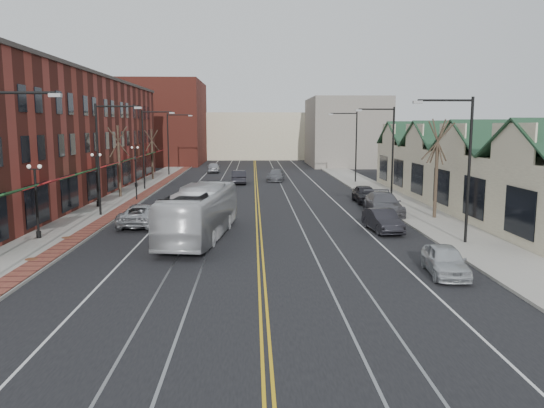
{
  "coord_description": "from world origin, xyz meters",
  "views": [
    {
      "loc": [
        -0.36,
        -22.58,
        6.63
      ],
      "look_at": [
        0.77,
        8.45,
        2.0
      ],
      "focal_mm": 35.0,
      "sensor_mm": 36.0,
      "label": 1
    }
  ],
  "objects": [
    {
      "name": "parked_car_a",
      "position": [
        8.18,
        0.05,
        0.67
      ],
      "size": [
        2.0,
        4.09,
        1.34
      ],
      "primitive_type": "imported",
      "rotation": [
        0.0,
        0.0,
        -0.11
      ],
      "color": "#B6BABE",
      "rests_on": "ground"
    },
    {
      "name": "tree_left_near",
      "position": [
        -12.5,
        26.0,
        3.51
      ],
      "size": [
        1.78,
        1.37,
        6.48
      ],
      "color": "#382B21",
      "rests_on": "sidewalk_left"
    },
    {
      "name": "lamppost_l_3",
      "position": [
        -12.8,
        34.0,
        2.2
      ],
      "size": [
        0.84,
        0.28,
        4.27
      ],
      "color": "black",
      "rests_on": "sidewalk_left"
    },
    {
      "name": "manhole_far",
      "position": [
        -11.2,
        8.0,
        0.16
      ],
      "size": [
        0.6,
        0.6,
        0.02
      ],
      "primitive_type": "cylinder",
      "color": "#592D19",
      "rests_on": "sidewalk_left"
    },
    {
      "name": "sidewalk_right",
      "position": [
        12.0,
        20.0,
        0.07
      ],
      "size": [
        4.0,
        120.0,
        0.15
      ],
      "primitive_type": "cube",
      "color": "gray",
      "rests_on": "ground"
    },
    {
      "name": "building_left",
      "position": [
        -19.0,
        27.0,
        5.5
      ],
      "size": [
        10.0,
        50.0,
        11.0
      ],
      "primitive_type": "cube",
      "color": "maroon",
      "rests_on": "ground"
    },
    {
      "name": "parked_car_b",
      "position": [
        7.76,
        9.83,
        0.7
      ],
      "size": [
        1.87,
        4.39,
        1.41
      ],
      "primitive_type": "imported",
      "rotation": [
        0.0,
        0.0,
        0.09
      ],
      "color": "black",
      "rests_on": "ground"
    },
    {
      "name": "streetlight_l_3",
      "position": [
        -11.05,
        48.0,
        5.03
      ],
      "size": [
        3.33,
        0.25,
        8.0
      ],
      "color": "black",
      "rests_on": "sidewalk_left"
    },
    {
      "name": "backdrop_right",
      "position": [
        15.0,
        65.0,
        5.5
      ],
      "size": [
        12.0,
        16.0,
        11.0
      ],
      "primitive_type": "cube",
      "color": "slate",
      "rests_on": "ground"
    },
    {
      "name": "parked_suv",
      "position": [
        -7.66,
        12.37,
        0.74
      ],
      "size": [
        2.67,
        5.43,
        1.48
      ],
      "primitive_type": "imported",
      "rotation": [
        0.0,
        0.0,
        3.1
      ],
      "color": "#9C9FA3",
      "rests_on": "ground"
    },
    {
      "name": "backdrop_left",
      "position": [
        -16.0,
        70.0,
        7.0
      ],
      "size": [
        14.0,
        18.0,
        14.0
      ],
      "primitive_type": "cube",
      "color": "maroon",
      "rests_on": "ground"
    },
    {
      "name": "ground",
      "position": [
        0.0,
        0.0,
        0.0
      ],
      "size": [
        160.0,
        160.0,
        0.0
      ],
      "primitive_type": "plane",
      "color": "black",
      "rests_on": "ground"
    },
    {
      "name": "streetlight_l_1",
      "position": [
        -11.05,
        16.0,
        5.03
      ],
      "size": [
        3.33,
        0.25,
        8.0
      ],
      "color": "black",
      "rests_on": "sidewalk_left"
    },
    {
      "name": "manhole_mid",
      "position": [
        -11.2,
        3.0,
        0.16
      ],
      "size": [
        0.6,
        0.6,
        0.02
      ],
      "primitive_type": "cylinder",
      "color": "#592D19",
      "rests_on": "sidewalk_left"
    },
    {
      "name": "traffic_signal",
      "position": [
        -10.6,
        24.0,
        2.35
      ],
      "size": [
        0.18,
        0.15,
        3.8
      ],
      "color": "black",
      "rests_on": "sidewalk_left"
    },
    {
      "name": "transit_bus",
      "position": [
        -3.47,
        8.12,
        1.53
      ],
      "size": [
        3.99,
        11.24,
        3.06
      ],
      "primitive_type": "imported",
      "rotation": [
        0.0,
        0.0,
        3.01
      ],
      "color": "silver",
      "rests_on": "ground"
    },
    {
      "name": "streetlight_l_2",
      "position": [
        -11.05,
        32.0,
        5.03
      ],
      "size": [
        3.33,
        0.25,
        8.0
      ],
      "color": "black",
      "rests_on": "sidewalk_left"
    },
    {
      "name": "backdrop_mid",
      "position": [
        0.0,
        85.0,
        4.5
      ],
      "size": [
        22.0,
        14.0,
        9.0
      ],
      "primitive_type": "cube",
      "color": "#BFB293",
      "rests_on": "ground"
    },
    {
      "name": "tree_left_far",
      "position": [
        -12.5,
        42.0,
        3.28
      ],
      "size": [
        1.66,
        1.28,
        6.02
      ],
      "color": "#382B21",
      "rests_on": "sidewalk_left"
    },
    {
      "name": "building_right",
      "position": [
        18.0,
        20.0,
        2.3
      ],
      "size": [
        8.0,
        36.0,
        4.6
      ],
      "primitive_type": "cube",
      "color": "#BFB293",
      "rests_on": "ground"
    },
    {
      "name": "sidewalk_left",
      "position": [
        -12.0,
        20.0,
        0.07
      ],
      "size": [
        4.0,
        120.0,
        0.15
      ],
      "primitive_type": "cube",
      "color": "gray",
      "rests_on": "ground"
    },
    {
      "name": "streetlight_r_1",
      "position": [
        11.05,
        22.0,
        5.03
      ],
      "size": [
        3.33,
        0.25,
        8.0
      ],
      "color": "black",
      "rests_on": "sidewalk_right"
    },
    {
      "name": "streetlight_r_0",
      "position": [
        11.05,
        6.0,
        5.03
      ],
      "size": [
        3.33,
        0.25,
        8.0
      ],
      "color": "black",
      "rests_on": "sidewalk_right"
    },
    {
      "name": "lamppost_l_1",
      "position": [
        -12.8,
        8.0,
        2.2
      ],
      "size": [
        0.84,
        0.28,
        4.27
      ],
      "color": "black",
      "rests_on": "sidewalk_left"
    },
    {
      "name": "distant_car_far",
      "position": [
        -5.9,
        52.22,
        0.73
      ],
      "size": [
        1.93,
        4.39,
        1.47
      ],
      "primitive_type": "imported",
      "rotation": [
        0.0,
        0.0,
        3.19
      ],
      "color": "#9A9CA0",
      "rests_on": "ground"
    },
    {
      "name": "tree_right_mid",
      "position": [
        12.5,
        14.0,
        3.75
      ],
      "size": [
        1.9,
        1.46,
        6.93
      ],
      "color": "#382B21",
      "rests_on": "sidewalk_right"
    },
    {
      "name": "streetlight_r_2",
      "position": [
        11.05,
        38.0,
        5.03
      ],
      "size": [
        3.33,
        0.25,
        8.0
      ],
      "color": "black",
      "rests_on": "sidewalk_right"
    },
    {
      "name": "lamppost_l_2",
      "position": [
        -12.8,
        20.0,
        2.2
      ],
      "size": [
        0.84,
        0.28,
        4.27
      ],
      "color": "black",
      "rests_on": "sidewalk_left"
    },
    {
      "name": "parked_car_d",
      "position": [
        9.3,
        22.31,
        0.75
      ],
      "size": [
        1.79,
        4.43,
        1.51
      ],
      "primitive_type": "imported",
      "rotation": [
        0.0,
        0.0,
        0.0
      ],
      "color": "black",
      "rests_on": "ground"
    },
    {
      "name": "parked_car_c",
      "position": [
        9.3,
        15.93,
        0.83
      ],
      "size": [
        2.5,
        5.8,
        1.66
      ],
      "primitive_type": "imported",
      "rotation": [
        0.0,
        0.0,
        -0.03
      ],
      "color": "#57575D",
      "rests_on": "ground"
    },
    {
      "name": "distant_car_right",
      "position": [
        2.4,
        40.62,
        0.67
      ],
      "size": [
        2.5,
        4.86,
        1.35
      ],
      "primitive_type": "imported",
      "rotation": [
        0.0,
        0.0,
        -0.14
      ],
      "color": "slate",
      "rests_on": "ground"
    },
    {
      "name": "distant_car_left",
      "position": [
        -1.96,
        37.72,
        0.77
      ],
      "size": [
        1.78,
        4.73,
        1.54
      ],
      "primitive_type": "imported",
      "rotation": [
        0.0,
        0.0,
        3.17
      ],
      "color": "black",
      "rests_on": "ground"
    }
  ]
}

